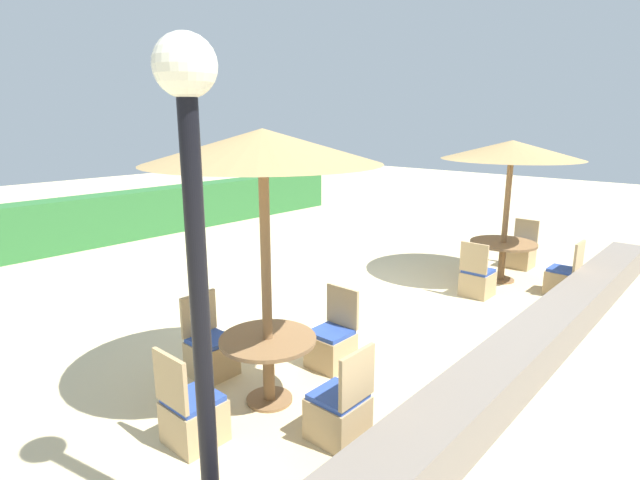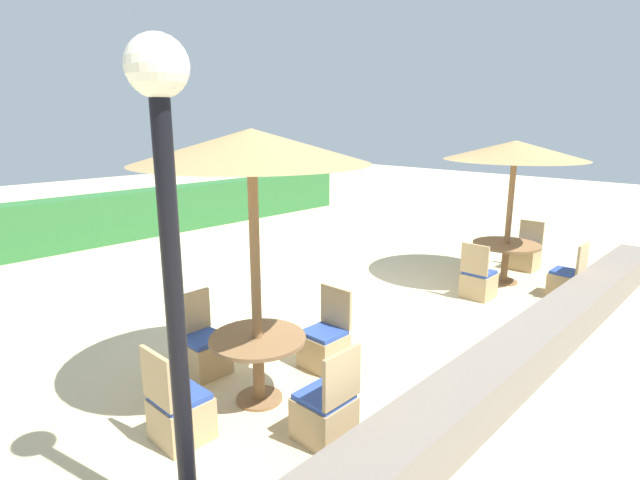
{
  "view_description": "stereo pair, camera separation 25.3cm",
  "coord_description": "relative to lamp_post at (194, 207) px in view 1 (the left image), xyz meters",
  "views": [
    {
      "loc": [
        -6.0,
        -4.72,
        2.86
      ],
      "look_at": [
        0.0,
        0.6,
        0.9
      ],
      "focal_mm": 28.0,
      "sensor_mm": 36.0,
      "label": 1
    },
    {
      "loc": [
        -5.83,
        -4.91,
        2.86
      ],
      "look_at": [
        0.0,
        0.6,
        0.9
      ],
      "focal_mm": 28.0,
      "sensor_mm": 36.0,
      "label": 2
    }
  ],
  "objects": [
    {
      "name": "parasol_front_left",
      "position": [
        1.47,
        1.02,
        0.24
      ],
      "size": [
        2.23,
        2.23,
        2.77
      ],
      "color": "olive",
      "rests_on": "ground_plane"
    },
    {
      "name": "round_table_front_left",
      "position": [
        1.47,
        1.02,
        -1.81
      ],
      "size": [
        0.98,
        0.98,
        0.71
      ],
      "color": "olive",
      "rests_on": "ground_plane"
    },
    {
      "name": "round_table_front_right",
      "position": [
        6.96,
        0.8,
        -1.77
      ],
      "size": [
        1.15,
        1.15,
        0.72
      ],
      "color": "olive",
      "rests_on": "ground_plane"
    },
    {
      "name": "patio_chair_front_right_west",
      "position": [
        5.91,
        0.78,
        -2.09
      ],
      "size": [
        0.46,
        0.46,
        0.93
      ],
      "rotation": [
        0.0,
        0.0,
        -1.57
      ],
      "color": "tan",
      "rests_on": "ground_plane"
    },
    {
      "name": "hedge_row",
      "position": [
        4.34,
        8.9,
        -1.78
      ],
      "size": [
        13.0,
        0.7,
        1.14
      ],
      "primitive_type": "cube",
      "color": "#2D6B33",
      "rests_on": "ground_plane"
    },
    {
      "name": "patio_chair_front_left_east",
      "position": [
        2.48,
        1.02,
        -2.09
      ],
      "size": [
        0.46,
        0.46,
        0.93
      ],
      "rotation": [
        0.0,
        0.0,
        1.57
      ],
      "color": "tan",
      "rests_on": "ground_plane"
    },
    {
      "name": "stone_border",
      "position": [
        4.34,
        -0.75,
        -2.11
      ],
      "size": [
        10.0,
        0.56,
        0.49
      ],
      "primitive_type": "cube",
      "color": "slate",
      "rests_on": "ground_plane"
    },
    {
      "name": "ground_plane",
      "position": [
        4.34,
        2.26,
        -2.35
      ],
      "size": [
        40.0,
        40.0,
        0.0
      ],
      "primitive_type": "plane",
      "color": "beige"
    },
    {
      "name": "lamp_post",
      "position": [
        0.0,
        0.0,
        0.0
      ],
      "size": [
        0.36,
        0.36,
        3.32
      ],
      "color": "black",
      "rests_on": "ground_plane"
    },
    {
      "name": "patio_chair_front_left_north",
      "position": [
        1.41,
        1.92,
        -2.09
      ],
      "size": [
        0.46,
        0.46,
        0.93
      ],
      "rotation": [
        0.0,
        0.0,
        3.14
      ],
      "color": "tan",
      "rests_on": "ground_plane"
    },
    {
      "name": "parasol_front_right",
      "position": [
        6.96,
        0.8,
        -0.03
      ],
      "size": [
        2.36,
        2.36,
        2.5
      ],
      "color": "olive",
      "rests_on": "ground_plane"
    },
    {
      "name": "patio_chair_front_right_east",
      "position": [
        8.04,
        0.85,
        -2.09
      ],
      "size": [
        0.46,
        0.46,
        0.93
      ],
      "rotation": [
        0.0,
        0.0,
        1.57
      ],
      "color": "tan",
      "rests_on": "ground_plane"
    },
    {
      "name": "patio_chair_front_left_west",
      "position": [
        0.55,
        1.02,
        -2.09
      ],
      "size": [
        0.46,
        0.46,
        0.93
      ],
      "rotation": [
        0.0,
        0.0,
        -1.57
      ],
      "color": "tan",
      "rests_on": "ground_plane"
    },
    {
      "name": "patio_chair_front_left_south",
      "position": [
        1.46,
        0.07,
        -2.09
      ],
      "size": [
        0.46,
        0.46,
        0.93
      ],
      "color": "tan",
      "rests_on": "ground_plane"
    },
    {
      "name": "patio_chair_front_right_south",
      "position": [
        6.92,
        -0.26,
        -2.09
      ],
      "size": [
        0.46,
        0.46,
        0.93
      ],
      "color": "tan",
      "rests_on": "ground_plane"
    }
  ]
}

